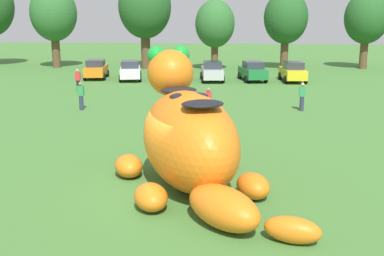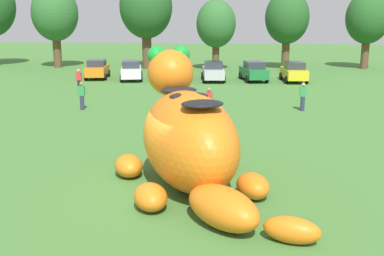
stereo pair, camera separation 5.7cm
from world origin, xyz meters
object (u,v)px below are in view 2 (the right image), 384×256
Objects in this scene: car_red at (176,70)px; spectator_mid_field at (79,81)px; car_silver at (213,71)px; car_green at (254,71)px; giant_inflatable_creature at (189,139)px; car_yellow at (294,72)px; spectator_wandering at (209,103)px; spectator_by_cars at (303,97)px; spectator_far_side at (82,96)px; spectator_near_inflatable at (176,96)px; car_white at (131,70)px; car_orange at (97,69)px.

spectator_mid_field is at bearing -129.61° from car_red.
car_silver is 3.54m from car_green.
giant_inflatable_creature is at bearing -81.35° from car_red.
car_yellow reaches higher than spectator_wandering.
spectator_by_cars is (5.40, 13.60, -0.82)m from giant_inflatable_creature.
spectator_mid_field is at bearing 160.48° from spectator_by_cars.
car_green is at bearing 84.09° from giant_inflatable_creature.
car_green is 17.69m from spectator_far_side.
car_silver is at bearing 83.31° from spectator_near_inflatable.
car_white is at bearing 137.20° from spectator_by_cars.
spectator_far_side is at bearing 169.46° from spectator_wandering.
car_silver is at bearing 62.12° from spectator_far_side.
car_orange is 16.24m from spectator_near_inflatable.
spectator_far_side is (0.02, -13.46, -0.01)m from car_white.
spectator_by_cars is at bearing 4.63° from spectator_far_side.
spectator_by_cars is 1.00× the size of spectator_wandering.
car_red is 2.47× the size of spectator_far_side.
spectator_far_side is at bearing -76.78° from car_orange.
giant_inflatable_creature is at bearing -57.60° from spectator_far_side.
car_red is 2.47× the size of spectator_mid_field.
spectator_by_cars is (13.37, -12.38, -0.01)m from car_white.
car_green is (2.76, 26.61, -0.81)m from giant_inflatable_creature.
giant_inflatable_creature is 4.63× the size of spectator_by_cars.
giant_inflatable_creature reaches higher than car_white.
car_yellow is (17.48, -0.29, 0.00)m from car_orange.
car_red is at bearing 12.68° from car_white.
car_green reaches higher than spectator_by_cars.
giant_inflatable_creature is at bearing -103.17° from car_yellow.
spectator_near_inflatable is at bearing -56.23° from car_orange.
car_silver is 2.50× the size of spectator_wandering.
giant_inflatable_creature is at bearing -95.91° from car_green.
spectator_mid_field is (-2.44, -6.77, -0.01)m from car_white.
car_orange is 2.52× the size of spectator_far_side.
giant_inflatable_creature is at bearing -72.95° from car_white.
car_green is 2.56× the size of spectator_far_side.
car_yellow is at bearing -2.50° from car_green.
car_orange is at bearing 179.42° from car_green.
giant_inflatable_creature is 11.10m from spectator_wandering.
car_silver is (7.21, 0.14, 0.00)m from car_white.
spectator_mid_field and spectator_wandering have the same top height.
car_yellow is (3.44, -0.15, 0.00)m from car_green.
car_yellow is 18.12m from spectator_mid_field.
spectator_wandering is at bearing -75.85° from car_red.
spectator_wandering is (-5.51, -2.54, 0.00)m from spectator_by_cars.
car_yellow is 12.88m from spectator_by_cars.
spectator_wandering is (7.86, -14.92, -0.01)m from car_white.
giant_inflatable_creature is 1.88× the size of car_red.
car_green is (14.05, -0.14, 0.00)m from car_orange.
spectator_near_inflatable is (-5.02, -13.36, -0.01)m from car_green.
giant_inflatable_creature is 1.82× the size of car_white.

